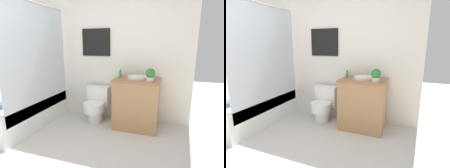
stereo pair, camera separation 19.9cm
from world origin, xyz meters
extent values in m
cube|color=silver|center=(0.00, 1.97, 1.25)|extent=(3.49, 0.05, 2.50)
cube|color=black|center=(0.06, 1.93, 1.40)|extent=(0.53, 0.02, 0.48)
cube|color=silver|center=(0.06, 1.92, 1.40)|extent=(0.50, 0.01, 0.45)
cube|color=white|center=(-0.92, 1.18, 0.23)|extent=(0.64, 1.53, 0.46)
cube|color=silver|center=(-0.61, 1.18, 1.12)|extent=(0.01, 1.41, 1.67)
cylinder|color=#B7B7BC|center=(-0.61, 1.18, 1.97)|extent=(0.02, 1.41, 0.02)
cube|color=slate|center=(-0.92, 0.72, 0.50)|extent=(0.15, 0.34, 0.07)
cylinder|color=white|center=(0.14, 1.64, 0.10)|extent=(0.25, 0.25, 0.20)
cylinder|color=white|center=(0.14, 1.59, 0.27)|extent=(0.36, 0.36, 0.14)
cylinder|color=white|center=(0.14, 1.59, 0.35)|extent=(0.37, 0.37, 0.02)
cube|color=white|center=(0.14, 1.81, 0.42)|extent=(0.40, 0.15, 0.35)
cube|color=white|center=(0.14, 1.81, 0.61)|extent=(0.42, 0.16, 0.02)
cube|color=#AD7F51|center=(0.87, 1.66, 0.40)|extent=(0.70, 0.50, 0.80)
cube|color=#9E6642|center=(0.87, 1.66, 0.82)|extent=(0.73, 0.53, 0.03)
cylinder|color=white|center=(0.87, 1.68, 0.85)|extent=(0.32, 0.32, 0.04)
cylinder|color=silver|center=(0.87, 1.86, 0.90)|extent=(0.02, 0.02, 0.13)
cylinder|color=green|center=(0.59, 1.69, 0.88)|extent=(0.05, 0.05, 0.10)
cylinder|color=black|center=(0.59, 1.69, 0.94)|extent=(0.02, 0.02, 0.02)
cylinder|color=beige|center=(1.09, 1.50, 0.86)|extent=(0.11, 0.11, 0.07)
sphere|color=#2D7A33|center=(1.09, 1.50, 0.95)|extent=(0.14, 0.14, 0.14)
camera|label=1|loc=(1.33, -1.08, 1.37)|focal=28.00mm
camera|label=2|loc=(1.52, -1.01, 1.37)|focal=28.00mm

